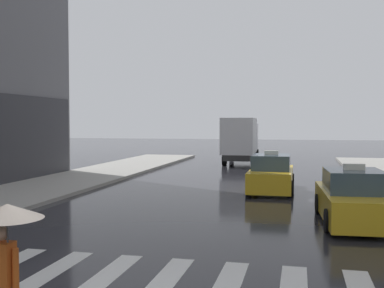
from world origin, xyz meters
The scene contains 5 objects.
crosswalk_markings centered at (0.00, 3.00, 0.00)m, with size 11.30×2.80×0.01m.
taxi_lead centered at (4.65, 9.11, 0.72)m, with size 2.13×4.63×1.80m.
taxi_second centered at (1.87, 15.26, 0.72)m, with size 1.93×4.54×1.80m.
box_truck centered at (-1.16, 28.80, 1.85)m, with size 2.46×7.60×3.35m.
pedestrian_with_umbrella centered at (-0.75, -0.06, 1.52)m, with size 0.96×0.96×1.94m.
Camera 1 is at (3.08, -5.55, 3.02)m, focal length 43.95 mm.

